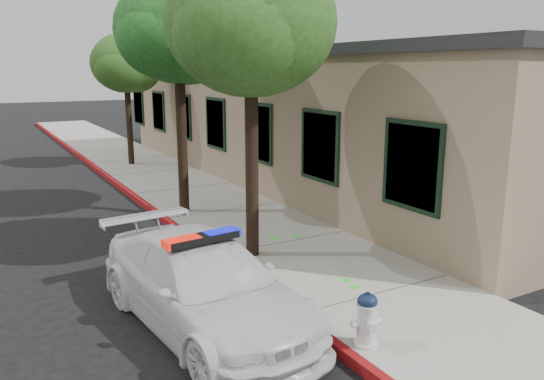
{
  "coord_description": "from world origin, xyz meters",
  "views": [
    {
      "loc": [
        -3.87,
        -6.17,
        3.71
      ],
      "look_at": [
        1.2,
        2.78,
        1.36
      ],
      "focal_mm": 35.26,
      "sensor_mm": 36.0,
      "label": 1
    }
  ],
  "objects_px": {
    "clapboard_building": "(322,116)",
    "street_tree_mid": "(178,35)",
    "street_tree_near": "(251,30)",
    "police_car": "(204,284)",
    "fire_hydrant": "(367,319)",
    "street_tree_far": "(127,66)"
  },
  "relations": [
    {
      "from": "clapboard_building",
      "to": "street_tree_mid",
      "type": "xyz_separation_m",
      "value": [
        -5.98,
        -2.52,
        2.37
      ]
    },
    {
      "from": "clapboard_building",
      "to": "police_car",
      "type": "height_order",
      "value": "clapboard_building"
    },
    {
      "from": "fire_hydrant",
      "to": "street_tree_far",
      "type": "relative_size",
      "value": 0.15
    },
    {
      "from": "police_car",
      "to": "fire_hydrant",
      "type": "xyz_separation_m",
      "value": [
        1.51,
        -1.84,
        -0.13
      ]
    },
    {
      "from": "clapboard_building",
      "to": "fire_hydrant",
      "type": "bearing_deg",
      "value": -121.8
    },
    {
      "from": "fire_hydrant",
      "to": "street_tree_near",
      "type": "relative_size",
      "value": 0.13
    },
    {
      "from": "police_car",
      "to": "street_tree_near",
      "type": "height_order",
      "value": "street_tree_near"
    },
    {
      "from": "street_tree_near",
      "to": "street_tree_far",
      "type": "relative_size",
      "value": 1.17
    },
    {
      "from": "police_car",
      "to": "fire_hydrant",
      "type": "relative_size",
      "value": 6.18
    },
    {
      "from": "street_tree_near",
      "to": "clapboard_building",
      "type": "bearing_deg",
      "value": 46.68
    },
    {
      "from": "clapboard_building",
      "to": "street_tree_far",
      "type": "height_order",
      "value": "street_tree_far"
    },
    {
      "from": "street_tree_near",
      "to": "street_tree_mid",
      "type": "relative_size",
      "value": 0.98
    },
    {
      "from": "fire_hydrant",
      "to": "street_tree_mid",
      "type": "height_order",
      "value": "street_tree_mid"
    },
    {
      "from": "street_tree_near",
      "to": "street_tree_far",
      "type": "distance_m",
      "value": 11.36
    },
    {
      "from": "clapboard_building",
      "to": "street_tree_near",
      "type": "distance_m",
      "value": 9.0
    },
    {
      "from": "police_car",
      "to": "street_tree_near",
      "type": "distance_m",
      "value": 4.64
    },
    {
      "from": "street_tree_far",
      "to": "clapboard_building",
      "type": "bearing_deg",
      "value": -43.35
    },
    {
      "from": "police_car",
      "to": "street_tree_far",
      "type": "height_order",
      "value": "street_tree_far"
    },
    {
      "from": "police_car",
      "to": "fire_hydrant",
      "type": "distance_m",
      "value": 2.39
    },
    {
      "from": "street_tree_far",
      "to": "street_tree_mid",
      "type": "bearing_deg",
      "value": -95.39
    },
    {
      "from": "street_tree_mid",
      "to": "street_tree_far",
      "type": "distance_m",
      "value": 7.57
    },
    {
      "from": "street_tree_mid",
      "to": "street_tree_far",
      "type": "bearing_deg",
      "value": 84.61
    }
  ]
}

